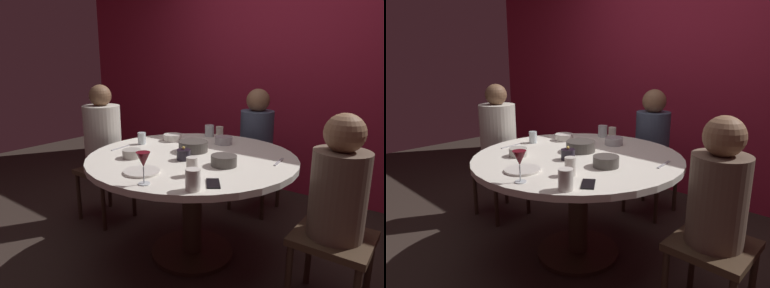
{
  "view_description": "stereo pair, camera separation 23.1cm",
  "coord_description": "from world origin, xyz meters",
  "views": [
    {
      "loc": [
        1.35,
        -1.79,
        1.39
      ],
      "look_at": [
        0.0,
        0.0,
        0.83
      ],
      "focal_mm": 31.58,
      "sensor_mm": 36.0,
      "label": 1
    },
    {
      "loc": [
        1.53,
        -1.64,
        1.39
      ],
      "look_at": [
        0.0,
        0.0,
        0.83
      ],
      "focal_mm": 31.58,
      "sensor_mm": 36.0,
      "label": 2
    }
  ],
  "objects": [
    {
      "name": "seated_diner_right",
      "position": [
        0.97,
        0.0,
        0.71
      ],
      "size": [
        0.4,
        0.4,
        1.14
      ],
      "rotation": [
        0.0,
        0.0,
        3.14
      ],
      "color": "#3F2D1E",
      "rests_on": "ground"
    },
    {
      "name": "dinner_plate",
      "position": [
        -0.01,
        -0.47,
        0.76
      ],
      "size": [
        0.21,
        0.21,
        0.01
      ],
      "primitive_type": "cylinder",
      "color": "silver",
      "rests_on": "dining_table"
    },
    {
      "name": "bowl_sauce_side",
      "position": [
        -0.39,
        0.25,
        0.78
      ],
      "size": [
        0.15,
        0.15,
        0.05
      ],
      "primitive_type": "cylinder",
      "color": "silver",
      "rests_on": "dining_table"
    },
    {
      "name": "dining_table",
      "position": [
        0.0,
        0.0,
        0.61
      ],
      "size": [
        1.43,
        1.43,
        0.75
      ],
      "color": "silver",
      "rests_on": "ground"
    },
    {
      "name": "bowl_serving_large",
      "position": [
        0.0,
        0.41,
        0.78
      ],
      "size": [
        0.14,
        0.14,
        0.06
      ],
      "primitive_type": "cylinder",
      "color": "#B7B7BC",
      "rests_on": "dining_table"
    },
    {
      "name": "knife_near_plate",
      "position": [
        0.54,
        0.21,
        0.76
      ],
      "size": [
        0.04,
        0.18,
        0.01
      ],
      "primitive_type": "cube",
      "rotation": [
        0.0,
        0.0,
        0.12
      ],
      "color": "#B7B7BC",
      "rests_on": "dining_table"
    },
    {
      "name": "bowl_salad_center",
      "position": [
        -0.28,
        -0.3,
        0.78
      ],
      "size": [
        0.12,
        0.12,
        0.06
      ],
      "primitive_type": "cylinder",
      "color": "#B2ADA3",
      "rests_on": "dining_table"
    },
    {
      "name": "cup_near_candle",
      "position": [
        -0.51,
        0.02,
        0.8
      ],
      "size": [
        0.06,
        0.06,
        0.09
      ],
      "primitive_type": "cylinder",
      "color": "silver",
      "rests_on": "dining_table"
    },
    {
      "name": "bowl_small_white",
      "position": [
        -0.06,
        0.09,
        0.79
      ],
      "size": [
        0.21,
        0.21,
        0.07
      ],
      "primitive_type": "cylinder",
      "color": "#4C4742",
      "rests_on": "dining_table"
    },
    {
      "name": "seated_diner_left",
      "position": [
        -0.96,
        0.0,
        0.73
      ],
      "size": [
        0.4,
        0.4,
        1.2
      ],
      "rotation": [
        0.0,
        0.0,
        6.28
      ],
      "color": "#3F2D1E",
      "rests_on": "ground"
    },
    {
      "name": "cup_far_edge",
      "position": [
        -0.24,
        0.57,
        0.8
      ],
      "size": [
        0.08,
        0.08,
        0.1
      ],
      "primitive_type": "cylinder",
      "color": "silver",
      "rests_on": "dining_table"
    },
    {
      "name": "cup_center_front",
      "position": [
        0.25,
        -0.33,
        0.81
      ],
      "size": [
        0.06,
        0.06,
        0.11
      ],
      "primitive_type": "cylinder",
      "color": "silver",
      "rests_on": "dining_table"
    },
    {
      "name": "fork_near_plate",
      "position": [
        -0.54,
        -0.17,
        0.76
      ],
      "size": [
        0.03,
        0.18,
        0.01
      ],
      "primitive_type": "cube",
      "rotation": [
        0.0,
        0.0,
        0.08
      ],
      "color": "#B7B7BC",
      "rests_on": "dining_table"
    },
    {
      "name": "cup_by_right_diner",
      "position": [
        -0.14,
        0.56,
        0.8
      ],
      "size": [
        0.06,
        0.06,
        0.1
      ],
      "primitive_type": "cylinder",
      "color": "beige",
      "rests_on": "dining_table"
    },
    {
      "name": "cell_phone",
      "position": [
        0.43,
        -0.38,
        0.76
      ],
      "size": [
        0.14,
        0.15,
        0.01
      ],
      "primitive_type": "cube",
      "rotation": [
        0.0,
        0.0,
        3.78
      ],
      "color": "black",
      "rests_on": "dining_table"
    },
    {
      "name": "cup_by_left_diner",
      "position": [
        0.39,
        -0.51,
        0.81
      ],
      "size": [
        0.08,
        0.08,
        0.11
      ],
      "primitive_type": "cylinder",
      "color": "silver",
      "rests_on": "dining_table"
    },
    {
      "name": "bowl_rice_portion",
      "position": [
        0.3,
        -0.07,
        0.79
      ],
      "size": [
        0.16,
        0.16,
        0.07
      ],
      "primitive_type": "cylinder",
      "color": "#4C4742",
      "rests_on": "dining_table"
    },
    {
      "name": "wine_glass",
      "position": [
        0.13,
        -0.6,
        0.88
      ],
      "size": [
        0.08,
        0.08,
        0.18
      ],
      "color": "silver",
      "rests_on": "dining_table"
    },
    {
      "name": "candle_holder",
      "position": [
        0.02,
        -0.12,
        0.79
      ],
      "size": [
        0.09,
        0.09,
        0.09
      ],
      "color": "black",
      "rests_on": "dining_table"
    },
    {
      "name": "back_wall",
      "position": [
        0.0,
        1.66,
        1.3
      ],
      "size": [
        6.0,
        0.1,
        2.6
      ],
      "primitive_type": "cube",
      "color": "maroon",
      "rests_on": "ground"
    },
    {
      "name": "ground_plane",
      "position": [
        0.0,
        0.0,
        0.0
      ],
      "size": [
        8.0,
        8.0,
        0.0
      ],
      "primitive_type": "plane",
      "color": "#2D231E"
    },
    {
      "name": "seated_diner_back",
      "position": [
        0.0,
        0.98,
        0.71
      ],
      "size": [
        0.4,
        0.4,
        1.15
      ],
      "rotation": [
        0.0,
        0.0,
        4.71
      ],
      "color": "#3F2D1E",
      "rests_on": "ground"
    }
  ]
}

